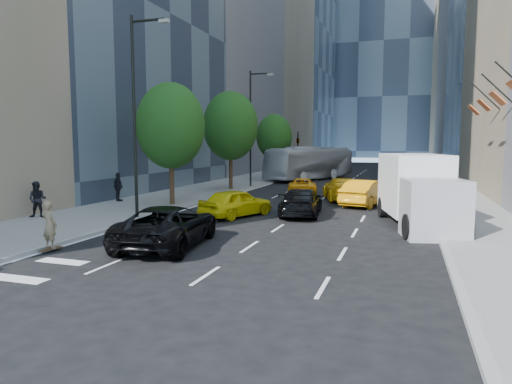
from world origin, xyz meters
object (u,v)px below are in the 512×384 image
(city_bus, at_px, (311,163))
(box_truck, at_px, (418,190))
(black_sedan_lincoln, at_px, (168,226))
(skateboarder, at_px, (50,228))
(black_sedan_mercedes, at_px, (301,202))

(city_bus, relative_size, box_truck, 1.71)
(black_sedan_lincoln, bearing_deg, skateboarder, 23.70)
(black_sedan_lincoln, height_order, black_sedan_mercedes, black_sedan_lincoln)
(skateboarder, xyz_separation_m, black_sedan_mercedes, (6.80, 11.00, -0.14))
(box_truck, bearing_deg, black_sedan_mercedes, 152.48)
(skateboarder, height_order, city_bus, city_bus)
(black_sedan_lincoln, distance_m, box_truck, 11.73)
(black_sedan_lincoln, distance_m, city_bus, 33.19)
(skateboarder, height_order, black_sedan_mercedes, skateboarder)
(skateboarder, distance_m, black_sedan_lincoln, 4.20)
(skateboarder, bearing_deg, city_bus, -85.10)
(city_bus, distance_m, box_truck, 27.82)
(skateboarder, bearing_deg, black_sedan_mercedes, -112.93)
(skateboarder, bearing_deg, box_truck, -134.54)
(black_sedan_mercedes, bearing_deg, box_truck, 158.92)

